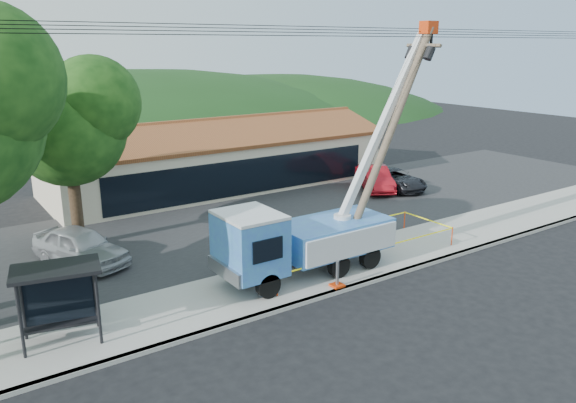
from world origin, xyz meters
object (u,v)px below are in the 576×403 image
at_px(utility_truck, 302,236).
at_px(leaning_pole, 389,136).
at_px(bus_shelter, 58,285).
at_px(car_silver, 83,266).
at_px(car_red, 374,191).
at_px(car_dark, 394,190).

bearing_deg(utility_truck, leaning_pole, -4.32).
xyz_separation_m(utility_truck, bus_shelter, (-9.48, 0.05, 0.19)).
xyz_separation_m(leaning_pole, car_silver, (-11.52, 6.71, -5.59)).
height_order(leaning_pole, car_red, leaning_pole).
distance_m(utility_truck, leaning_pole, 5.72).
bearing_deg(car_red, utility_truck, -116.11).
distance_m(leaning_pole, car_red, 13.24).
bearing_deg(car_red, leaning_pole, -102.75).
bearing_deg(utility_truck, car_silver, 138.50).
bearing_deg(car_silver, bus_shelter, -132.91).
xyz_separation_m(leaning_pole, car_dark, (9.08, 8.51, -5.59)).
height_order(leaning_pole, car_silver, leaning_pole).
relative_size(utility_truck, car_red, 2.23).
xyz_separation_m(car_silver, car_red, (19.38, 2.37, 0.00)).
bearing_deg(leaning_pole, car_silver, 149.77).
bearing_deg(car_dark, leaning_pole, -133.71).
height_order(utility_truck, bus_shelter, utility_truck).
distance_m(leaning_pole, bus_shelter, 14.24).
distance_m(bus_shelter, car_silver, 7.02).
bearing_deg(car_silver, leaning_pole, -53.53).
distance_m(car_silver, car_red, 19.52).
bearing_deg(car_dark, bus_shelter, -157.27).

